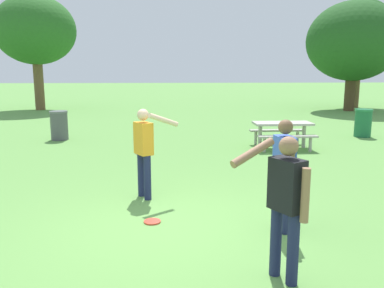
% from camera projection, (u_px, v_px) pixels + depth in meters
% --- Properties ---
extents(ground_plane, '(120.00, 120.00, 0.00)m').
position_uv_depth(ground_plane, '(170.00, 228.00, 6.02)').
color(ground_plane, '#609947').
extents(person_thrower, '(0.83, 0.54, 1.64)m').
position_uv_depth(person_thrower, '(285.00, 198.00, 4.38)').
color(person_thrower, '#1E234C').
rests_on(person_thrower, ground).
extents(person_catcher, '(0.83, 0.54, 1.64)m').
position_uv_depth(person_catcher, '(144.00, 146.00, 7.28)').
color(person_catcher, '#1E234C').
rests_on(person_catcher, ground).
extents(person_bystander, '(0.26, 0.61, 1.64)m').
position_uv_depth(person_bystander, '(284.00, 168.00, 5.79)').
color(person_bystander, '#1E234C').
rests_on(person_bystander, ground).
extents(frisbee, '(0.26, 0.26, 0.03)m').
position_uv_depth(frisbee, '(152.00, 222.00, 6.25)').
color(frisbee, '#E04733').
rests_on(frisbee, ground).
extents(picnic_table_near, '(1.71, 1.43, 0.77)m').
position_uv_depth(picnic_table_near, '(282.00, 129.00, 11.98)').
color(picnic_table_near, '#B2ADA3').
rests_on(picnic_table_near, ground).
extents(trash_can_beside_table, '(0.59, 0.59, 0.96)m').
position_uv_depth(trash_can_beside_table, '(363.00, 123.00, 13.96)').
color(trash_can_beside_table, '#1E663D').
rests_on(trash_can_beside_table, ground).
extents(trash_can_further_along, '(0.59, 0.59, 0.96)m').
position_uv_depth(trash_can_further_along, '(59.00, 125.00, 13.37)').
color(trash_can_further_along, '#515156').
rests_on(trash_can_further_along, ground).
extents(tree_tall_left, '(4.43, 4.43, 6.30)m').
position_uv_depth(tree_tall_left, '(35.00, 31.00, 22.31)').
color(tree_tall_left, brown).
rests_on(tree_tall_left, ground).
extents(tree_broad_center, '(5.02, 5.02, 5.92)m').
position_uv_depth(tree_broad_center, '(353.00, 41.00, 21.89)').
color(tree_broad_center, '#4C3823').
rests_on(tree_broad_center, ground).
extents(tree_far_right, '(3.77, 3.77, 6.34)m').
position_uv_depth(tree_far_right, '(360.00, 28.00, 23.71)').
color(tree_far_right, brown).
rests_on(tree_far_right, ground).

